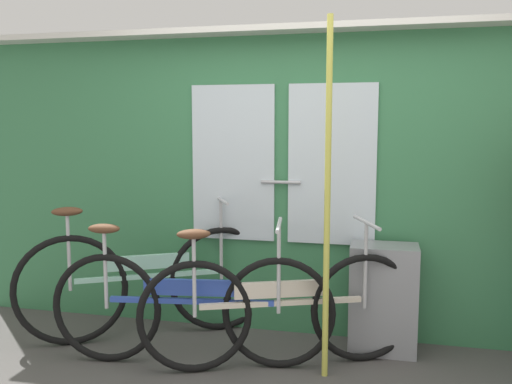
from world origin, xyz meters
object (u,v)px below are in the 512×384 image
(bicycle_leaning_behind, at_px, (280,309))
(bicycle_by_pole, at_px, (190,307))
(bicycle_near_door, at_px, (148,281))
(trash_bin_by_wall, at_px, (383,298))
(handrail_pole, at_px, (327,202))

(bicycle_leaning_behind, relative_size, bicycle_by_pole, 0.93)
(bicycle_near_door, height_order, trash_bin_by_wall, bicycle_near_door)
(bicycle_by_pole, bearing_deg, trash_bin_by_wall, 14.55)
(trash_bin_by_wall, bearing_deg, bicycle_by_pole, -157.02)
(bicycle_by_pole, bearing_deg, handrail_pole, -5.75)
(handrail_pole, bearing_deg, bicycle_near_door, 166.19)
(bicycle_near_door, relative_size, trash_bin_by_wall, 2.24)
(trash_bin_by_wall, bearing_deg, bicycle_near_door, -174.97)
(bicycle_near_door, distance_m, bicycle_by_pole, 0.57)
(bicycle_by_pole, xyz_separation_m, trash_bin_by_wall, (1.16, 0.49, -0.02))
(bicycle_leaning_behind, xyz_separation_m, bicycle_by_pole, (-0.55, -0.10, 0.00))
(bicycle_near_door, relative_size, bicycle_by_pole, 0.91)
(bicycle_near_door, bearing_deg, bicycle_by_pole, -67.38)
(trash_bin_by_wall, height_order, handrail_pole, handrail_pole)
(bicycle_leaning_behind, xyz_separation_m, trash_bin_by_wall, (0.62, 0.39, -0.01))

